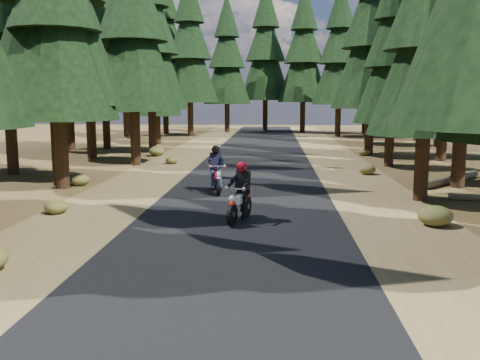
% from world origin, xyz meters
% --- Properties ---
extents(ground, '(120.00, 120.00, 0.00)m').
position_xyz_m(ground, '(0.00, 0.00, 0.00)').
color(ground, '#413217').
rests_on(ground, ground).
extents(road, '(6.00, 100.00, 0.01)m').
position_xyz_m(road, '(0.00, 5.00, 0.01)').
color(road, black).
rests_on(road, ground).
extents(shoulder_l, '(3.20, 100.00, 0.01)m').
position_xyz_m(shoulder_l, '(-4.60, 5.00, 0.00)').
color(shoulder_l, brown).
rests_on(shoulder_l, ground).
extents(shoulder_r, '(3.20, 100.00, 0.01)m').
position_xyz_m(shoulder_r, '(4.60, 5.00, 0.00)').
color(shoulder_r, brown).
rests_on(shoulder_r, ground).
extents(pine_forest, '(34.59, 55.08, 16.32)m').
position_xyz_m(pine_forest, '(-0.02, 21.05, 7.89)').
color(pine_forest, black).
rests_on(pine_forest, ground).
extents(log_near, '(3.43, 3.81, 0.32)m').
position_xyz_m(log_near, '(8.41, 8.53, 0.16)').
color(log_near, '#4C4233').
rests_on(log_near, ground).
extents(understory_shrubs, '(14.21, 30.31, 0.59)m').
position_xyz_m(understory_shrubs, '(-0.04, 4.48, 0.26)').
color(understory_shrubs, '#474C1E').
rests_on(understory_shrubs, ground).
extents(rider_lead, '(1.07, 1.99, 1.70)m').
position_xyz_m(rider_lead, '(0.04, 0.81, 0.57)').
color(rider_lead, white).
rests_on(rider_lead, road).
extents(rider_follow, '(1.00, 2.04, 1.75)m').
position_xyz_m(rider_follow, '(-1.14, 5.53, 0.59)').
color(rider_follow, maroon).
rests_on(rider_follow, road).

